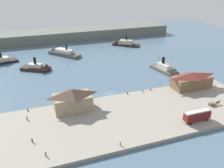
{
  "coord_description": "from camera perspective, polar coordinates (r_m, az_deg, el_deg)",
  "views": [
    {
      "loc": [
        -34.47,
        -96.27,
        50.57
      ],
      "look_at": [
        3.36,
        6.06,
        2.0
      ],
      "focal_mm": 39.76,
      "sensor_mm": 36.0,
      "label": 1
    }
  ],
  "objects": [
    {
      "name": "ground_plane",
      "position": [
        114.08,
        -0.53,
        -2.32
      ],
      "size": [
        320.0,
        320.0,
        0.0
      ],
      "primitive_type": "plane",
      "color": "slate"
    },
    {
      "name": "quay_promenade",
      "position": [
        95.92,
        3.96,
        -7.46
      ],
      "size": [
        110.0,
        36.0,
        1.2
      ],
      "primitive_type": "cube",
      "color": "gray",
      "rests_on": "ground"
    },
    {
      "name": "seawall_edge",
      "position": [
        110.83,
        0.1,
        -2.86
      ],
      "size": [
        110.0,
        0.8,
        1.0
      ],
      "primitive_type": "cube",
      "color": "slate",
      "rests_on": "ground"
    },
    {
      "name": "ferry_shed_customs_shed",
      "position": [
        98.6,
        -9.09,
        -3.44
      ],
      "size": [
        14.86,
        9.24,
        8.76
      ],
      "color": "#998466",
      "rests_on": "quay_promenade"
    },
    {
      "name": "ferry_shed_west_terminal",
      "position": [
        122.14,
        17.84,
        0.9
      ],
      "size": [
        18.53,
        8.53,
        7.57
      ],
      "color": "brown",
      "rests_on": "quay_promenade"
    },
    {
      "name": "street_tram",
      "position": [
        95.69,
        19.0,
        -6.81
      ],
      "size": [
        10.25,
        2.87,
        4.19
      ],
      "color": "maroon",
      "rests_on": "quay_promenade"
    },
    {
      "name": "horse_cart",
      "position": [
        110.13,
        22.51,
        -4.09
      ],
      "size": [
        5.54,
        1.64,
        1.87
      ],
      "color": "brown",
      "rests_on": "quay_promenade"
    },
    {
      "name": "pedestrian_standing_center",
      "position": [
        85.17,
        -17.9,
        -12.18
      ],
      "size": [
        0.4,
        0.4,
        1.6
      ],
      "color": "#232328",
      "rests_on": "quay_promenade"
    },
    {
      "name": "pedestrian_near_west_shed",
      "position": [
        78.37,
        -15.0,
        -15.31
      ],
      "size": [
        0.42,
        0.42,
        1.68
      ],
      "color": "#3D4C42",
      "rests_on": "quay_promenade"
    },
    {
      "name": "pedestrian_near_east_shed",
      "position": [
        79.94,
        1.92,
        -13.53
      ],
      "size": [
        0.38,
        0.38,
        1.52
      ],
      "color": "#6B5B4C",
      "rests_on": "quay_promenade"
    },
    {
      "name": "pedestrian_near_cart",
      "position": [
        97.22,
        -18.94,
        -7.46
      ],
      "size": [
        0.41,
        0.41,
        1.64
      ],
      "color": "#4C3D33",
      "rests_on": "quay_promenade"
    },
    {
      "name": "mooring_post_west",
      "position": [
        111.28,
        3.55,
        -2.13
      ],
      "size": [
        0.44,
        0.44,
        0.9
      ],
      "primitive_type": "cylinder",
      "color": "black",
      "rests_on": "quay_promenade"
    },
    {
      "name": "mooring_post_center_east",
      "position": [
        114.35,
        7.03,
        -1.52
      ],
      "size": [
        0.44,
        0.44,
        0.9
      ],
      "primitive_type": "cylinder",
      "color": "black",
      "rests_on": "quay_promenade"
    },
    {
      "name": "mooring_post_center_west",
      "position": [
        103.39,
        -18.81,
        -5.66
      ],
      "size": [
        0.44,
        0.44,
        0.9
      ],
      "primitive_type": "cylinder",
      "color": "black",
      "rests_on": "quay_promenade"
    },
    {
      "name": "mooring_post_east",
      "position": [
        115.82,
        8.84,
        -1.29
      ],
      "size": [
        0.44,
        0.44,
        0.9
      ],
      "primitive_type": "cylinder",
      "color": "black",
      "rests_on": "quay_promenade"
    },
    {
      "name": "ferry_moored_west",
      "position": [
        194.07,
        2.37,
        9.28
      ],
      "size": [
        21.22,
        18.98,
        9.57
      ],
      "color": "black",
      "rests_on": "ground"
    },
    {
      "name": "ferry_departing_north",
      "position": [
        173.31,
        -11.59,
        7.08
      ],
      "size": [
        20.88,
        24.26,
        9.54
      ],
      "color": "#514C47",
      "rests_on": "ground"
    },
    {
      "name": "ferry_moored_east",
      "position": [
        141.87,
        12.56,
        3.14
      ],
      "size": [
        9.85,
        19.71,
        10.28
      ],
      "color": "#514C47",
      "rests_on": "ground"
    },
    {
      "name": "ferry_near_quay",
      "position": [
        147.74,
        -16.36,
        3.51
      ],
      "size": [
        18.43,
        14.87,
        9.77
      ],
      "color": "black",
      "rests_on": "ground"
    },
    {
      "name": "far_headland",
      "position": [
        214.25,
        -10.74,
        11.03
      ],
      "size": [
        180.0,
        24.0,
        8.0
      ],
      "primitive_type": "cube",
      "color": "#60665B",
      "rests_on": "ground"
    }
  ]
}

